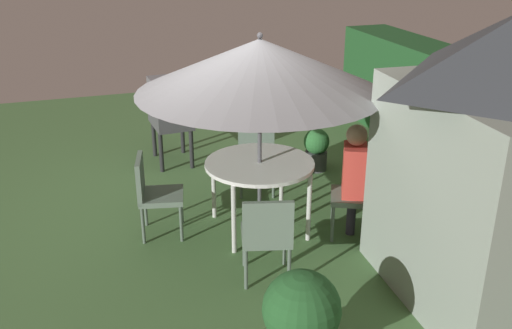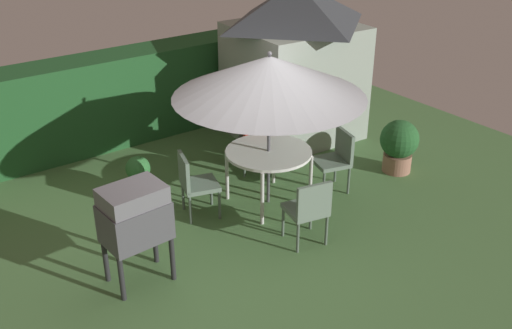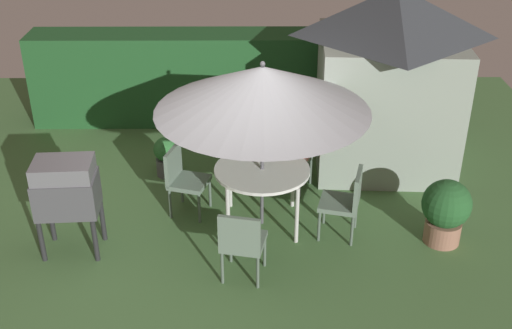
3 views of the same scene
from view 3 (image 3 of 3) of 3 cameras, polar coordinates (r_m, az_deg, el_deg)
The scene contains 13 objects.
ground_plane at distance 8.00m, azimuth -4.11°, elevation -6.41°, with size 11.00×11.00×0.00m, color #47703D.
hedge_backdrop at distance 10.75m, azimuth -3.18°, elevation 7.74°, with size 6.20×0.76×1.52m.
garden_shed at distance 9.30m, azimuth 11.71°, elevation 7.60°, with size 2.13×1.99×2.62m.
patio_table at distance 7.84m, azimuth 0.54°, elevation -0.80°, with size 1.18×1.18×0.80m.
patio_umbrella at distance 7.36m, azimuth 0.58°, elevation 6.77°, with size 2.53×2.53×2.17m.
bbq_grill at distance 7.61m, azimuth -16.59°, elevation -2.09°, with size 0.73×0.54×1.20m.
chair_near_shed at distance 8.83m, azimuth 3.49°, elevation 1.17°, with size 0.62×0.62×0.90m.
chair_far_side at distance 8.25m, azimuth -6.54°, elevation -1.06°, with size 0.58×0.57×0.90m.
chair_toward_hedge at distance 7.01m, azimuth -1.27°, elevation -6.81°, with size 0.55×0.55×0.90m.
chair_toward_house at distance 7.80m, azimuth 8.06°, elevation -3.08°, with size 0.57×0.56×0.90m.
potted_plant_by_shed at distance 9.24m, azimuth -8.01°, elevation 0.80°, with size 0.35×0.35×0.59m.
potted_plant_by_grill at distance 7.98m, azimuth 16.56°, elevation -3.88°, with size 0.59×0.59×0.83m.
person_in_red at distance 8.64m, azimuth 3.33°, elevation 2.48°, with size 0.41×0.36×1.26m.
Camera 3 is at (0.53, -6.54, 4.58)m, focal length 44.85 mm.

